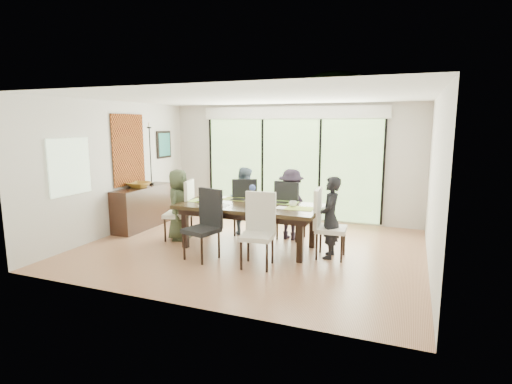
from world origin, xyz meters
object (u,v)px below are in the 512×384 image
(chair_near_right, at_px, (257,231))
(person_left_end, at_px, (179,205))
(chair_far_right, at_px, (291,209))
(vase, at_px, (252,201))
(cup_a, at_px, (218,198))
(table_top, at_px, (249,206))
(person_far_right, at_px, (291,204))
(cup_b, at_px, (255,203))
(person_far_left, at_px, (244,201))
(sideboard, at_px, (143,207))
(chair_left_end, at_px, (178,210))
(cup_c, at_px, (293,204))
(chair_far_left, at_px, (244,206))
(chair_near_left, at_px, (201,225))
(person_right_end, at_px, (330,218))
(laptop, at_px, (205,201))
(bowl, at_px, (139,185))
(chair_right_end, at_px, (331,224))

(chair_near_right, height_order, person_left_end, person_left_end)
(chair_far_right, xyz_separation_m, vase, (-0.50, -0.80, 0.28))
(chair_far_right, distance_m, cup_a, 1.46)
(table_top, xyz_separation_m, person_far_right, (0.55, 0.83, -0.08))
(table_top, bearing_deg, cup_b, -33.69)
(person_far_left, height_order, sideboard, person_far_left)
(chair_left_end, xyz_separation_m, cup_c, (2.30, 0.10, 0.27))
(chair_left_end, relative_size, cup_c, 8.87)
(table_top, bearing_deg, chair_far_left, 117.90)
(vase, bearing_deg, chair_near_left, -120.87)
(chair_far_right, bearing_deg, person_right_end, 145.60)
(chair_far_right, height_order, laptop, chair_far_right)
(person_far_left, relative_size, vase, 10.75)
(person_left_end, distance_m, bowl, 1.33)
(chair_right_end, height_order, chair_far_right, same)
(person_left_end, bearing_deg, vase, -100.18)
(person_far_right, bearing_deg, chair_right_end, 147.16)
(chair_near_right, bearing_deg, chair_left_end, 149.31)
(chair_far_left, xyz_separation_m, vase, (0.50, -0.80, 0.28))
(person_left_end, height_order, cup_a, person_left_end)
(vase, height_order, sideboard, vase)
(table_top, distance_m, chair_left_end, 1.51)
(chair_near_left, xyz_separation_m, cup_a, (-0.20, 1.02, 0.27))
(person_left_end, bearing_deg, person_far_left, -63.19)
(person_left_end, bearing_deg, person_right_end, -102.06)
(vase, bearing_deg, chair_right_end, -1.97)
(person_left_end, relative_size, person_right_end, 1.00)
(chair_far_left, bearing_deg, person_left_end, 15.69)
(laptop, relative_size, cup_a, 2.66)
(person_left_end, relative_size, person_far_right, 1.00)
(bowl, bearing_deg, laptop, -15.15)
(table_top, bearing_deg, chair_left_end, 180.00)
(chair_right_end, xyz_separation_m, person_far_left, (-1.95, 0.83, 0.10))
(person_far_right, xyz_separation_m, vase, (-0.50, -0.78, 0.18))
(table_top, height_order, vase, vase)
(chair_left_end, distance_m, laptop, 0.70)
(chair_right_end, height_order, cup_a, chair_right_end)
(person_far_right, bearing_deg, laptop, 41.90)
(table_top, xyz_separation_m, chair_near_right, (0.50, -0.87, -0.18))
(chair_left_end, relative_size, chair_near_right, 1.00)
(chair_left_end, distance_m, vase, 1.58)
(person_right_end, bearing_deg, person_left_end, -94.18)
(chair_far_right, distance_m, sideboard, 3.29)
(vase, distance_m, cup_a, 0.76)
(chair_right_end, distance_m, person_right_end, 0.10)
(chair_right_end, xyz_separation_m, chair_far_left, (-1.95, 0.85, 0.00))
(chair_right_end, distance_m, cup_c, 0.76)
(vase, bearing_deg, person_right_end, -2.00)
(chair_near_right, height_order, person_right_end, person_right_end)
(chair_near_right, xyz_separation_m, cup_a, (-1.20, 1.02, 0.27))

